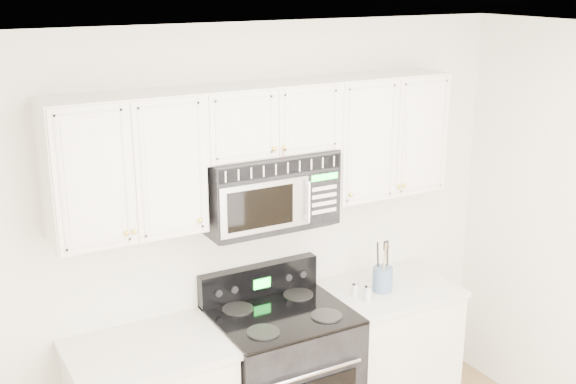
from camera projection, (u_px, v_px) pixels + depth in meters
room at (441, 368)px, 2.97m from camera, size 3.51×3.51×2.61m
base_cabinet_right at (383, 355)px, 4.80m from camera, size 0.86×0.65×0.92m
range at (282, 379)px, 4.40m from camera, size 0.79×0.72×1.13m
upper_cabinets at (264, 143)px, 4.11m from camera, size 2.44×0.37×0.75m
microwave at (266, 189)px, 4.16m from camera, size 0.78×0.44×0.43m
utensil_crock at (383, 278)px, 4.57m from camera, size 0.13×0.13×0.34m
shaker_salt at (368, 292)px, 4.44m from camera, size 0.05×0.05×0.11m
shaker_pepper at (355, 289)px, 4.50m from camera, size 0.04×0.04×0.10m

